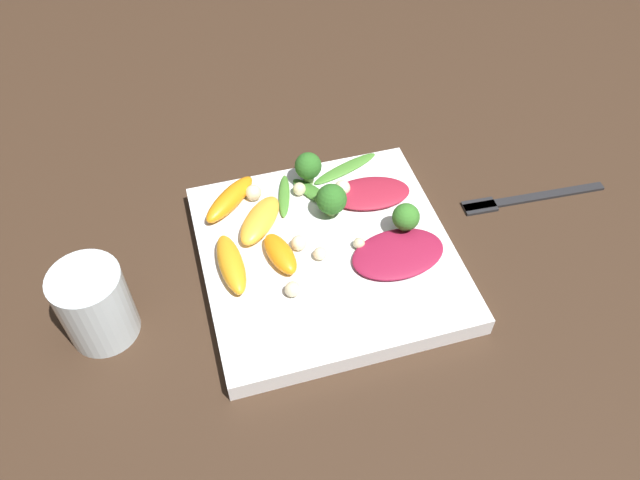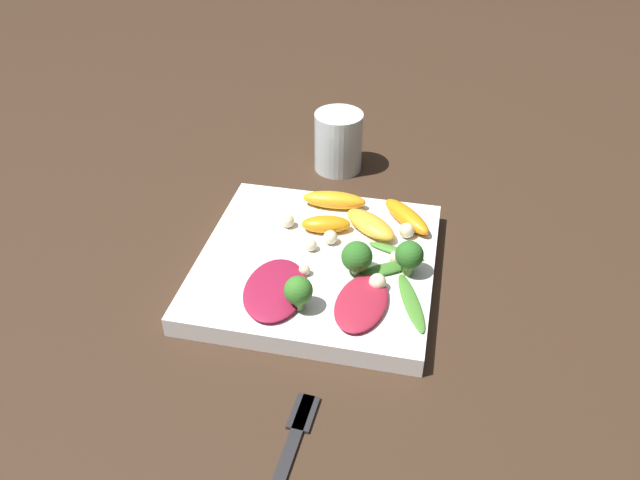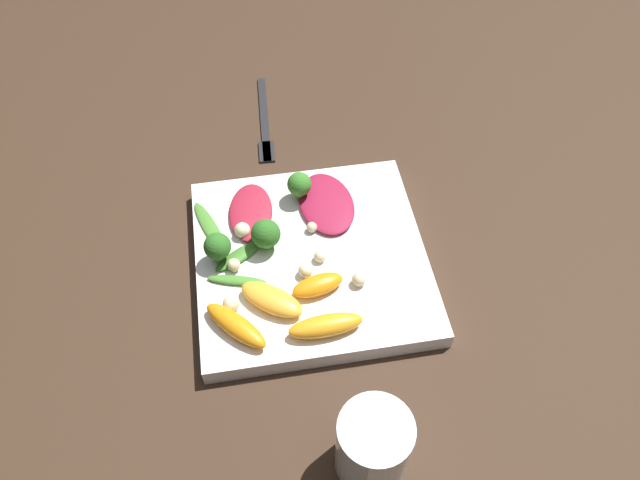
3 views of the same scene
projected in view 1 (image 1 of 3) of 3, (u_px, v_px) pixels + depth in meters
The scene contains 23 objects.
ground_plane at pixel (327, 263), 0.67m from camera, with size 2.40×2.40×0.00m, color #382619.
plate at pixel (327, 256), 0.66m from camera, with size 0.26×0.26×0.02m.
drinking_glass at pixel (95, 305), 0.58m from camera, with size 0.07×0.07×0.08m.
fork at pixel (519, 199), 0.73m from camera, with size 0.03×0.18×0.01m.
radicchio_leaf_0 at pixel (370, 193), 0.70m from camera, with size 0.06×0.09×0.01m.
radicchio_leaf_1 at pixel (398, 254), 0.64m from camera, with size 0.07×0.10×0.01m.
orange_segment_0 at pixel (232, 267), 0.63m from camera, with size 0.08×0.03×0.02m.
orange_segment_1 at pixel (260, 220), 0.67m from camera, with size 0.08×0.07×0.02m.
orange_segment_2 at pixel (280, 254), 0.64m from camera, with size 0.06×0.04×0.02m.
orange_segment_3 at pixel (230, 199), 0.69m from camera, with size 0.07×0.07×0.02m.
broccoli_floret_0 at pixel (308, 167), 0.70m from camera, with size 0.03×0.03×0.04m.
broccoli_floret_1 at pixel (331, 200), 0.67m from camera, with size 0.03×0.03×0.04m.
broccoli_floret_2 at pixel (406, 217), 0.65m from camera, with size 0.03×0.03×0.04m.
arugula_sprig_0 at pixel (314, 193), 0.70m from camera, with size 0.06×0.05×0.01m.
arugula_sprig_1 at pixel (284, 196), 0.70m from camera, with size 0.07×0.03×0.01m.
arugula_sprig_2 at pixel (345, 168), 0.73m from camera, with size 0.05×0.09×0.00m.
macadamia_nut_0 at pixel (359, 243), 0.65m from camera, with size 0.01×0.01×0.01m.
macadamia_nut_1 at pixel (342, 188), 0.70m from camera, with size 0.02×0.02×0.02m.
macadamia_nut_2 at pixel (254, 193), 0.69m from camera, with size 0.02×0.02×0.02m.
macadamia_nut_3 at pixel (299, 243), 0.65m from camera, with size 0.02×0.02×0.02m.
macadamia_nut_4 at pixel (293, 289), 0.61m from camera, with size 0.02×0.02×0.02m.
macadamia_nut_5 at pixel (299, 189), 0.70m from camera, with size 0.01×0.01×0.01m.
macadamia_nut_6 at pixel (320, 254), 0.64m from camera, with size 0.01×0.01×0.01m.
Camera 1 is at (-0.40, 0.12, 0.53)m, focal length 35.00 mm.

